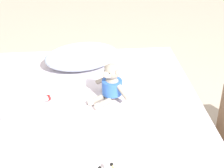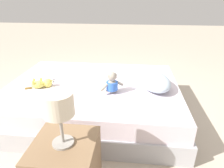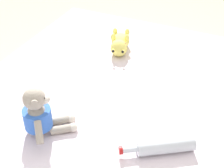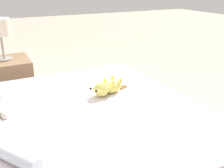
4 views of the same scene
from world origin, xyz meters
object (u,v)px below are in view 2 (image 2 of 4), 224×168
plush_yellow_creature (42,83)px  glass_bottle (108,71)px  bed (94,99)px  bedside_lamp (59,107)px  pillow (154,81)px  plush_monkey (111,84)px

plush_yellow_creature → glass_bottle: plush_yellow_creature is taller
bed → bedside_lamp: bearing=1.3°
plush_yellow_creature → pillow: bearing=96.1°
bedside_lamp → pillow: bearing=148.3°
bed → bedside_lamp: (1.11, 0.03, 0.55)m
bed → pillow: 0.75m
plush_yellow_creature → glass_bottle: size_ratio=1.12×
pillow → plush_monkey: plush_monkey is taller
pillow → plush_monkey: (0.17, -0.45, 0.02)m
pillow → plush_monkey: bearing=-69.6°
glass_bottle → bedside_lamp: size_ratio=0.80×
plush_monkey → glass_bottle: plush_monkey is taller
plush_monkey → plush_yellow_creature: size_ratio=0.79×
plush_yellow_creature → glass_bottle: bearing=125.8°
pillow → bed: bearing=-92.5°
plush_yellow_creature → bedside_lamp: size_ratio=0.89×
pillow → plush_yellow_creature: bearing=-83.9°
plush_monkey → bedside_lamp: (0.91, -0.21, 0.25)m
bed → plush_monkey: 0.43m
plush_monkey → glass_bottle: size_ratio=0.88×
bed → plush_monkey: plush_monkey is taller
plush_monkey → plush_yellow_creature: bearing=-92.6°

